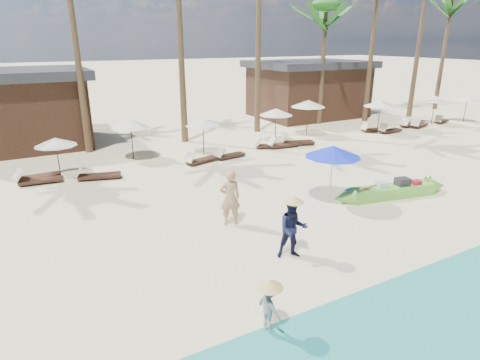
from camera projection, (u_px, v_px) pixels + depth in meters
ground at (290, 250)px, 11.74m from camera, size 240.00×240.00×0.00m
green_canoe at (392, 191)px, 15.64m from camera, size 5.69×1.44×0.73m
tourist at (230, 198)px, 13.07m from camera, size 0.78×0.60×1.90m
vendor_green at (293, 229)px, 11.10m from camera, size 1.02×0.92×1.73m
vendor_yellow at (269, 306)px, 8.17m from camera, size 0.46×0.70×1.01m
blue_umbrella at (333, 151)px, 14.55m from camera, size 2.05×2.05×2.21m
resort_parasol_4 at (55, 142)px, 17.30m from camera, size 1.79×1.79×1.84m
lounger_4_left at (35, 176)px, 17.47m from camera, size 1.86×0.66×0.62m
lounger_4_right at (37, 179)px, 17.06m from camera, size 1.84×0.73×0.61m
resort_parasol_5 at (130, 124)px, 20.12m from camera, size 1.98×1.98×2.04m
lounger_5_left at (96, 175)px, 17.63m from camera, size 1.98×1.05×0.64m
resort_parasol_6 at (203, 122)px, 20.97m from camera, size 1.88×1.88×1.93m
lounger_6_left at (200, 160)px, 19.90m from camera, size 1.80×0.95×0.58m
lounger_6_right at (229, 155)px, 20.76m from camera, size 1.72×0.76×0.56m
resort_parasol_7 at (276, 112)px, 23.46m from camera, size 1.98×1.98×2.03m
lounger_7_left at (281, 144)px, 22.80m from camera, size 1.84×0.74×0.61m
lounger_7_right at (268, 145)px, 22.75m from camera, size 1.81×0.99×0.59m
resort_parasol_8 at (308, 104)px, 25.22m from camera, size 2.19×2.19×2.26m
lounger_8_left at (295, 141)px, 23.37m from camera, size 2.07×1.24×0.67m
resort_parasol_9 at (381, 103)px, 25.69m from camera, size 2.13×2.13×2.20m
lounger_9_left at (372, 129)px, 26.80m from camera, size 1.76×0.76×0.58m
lounger_9_right at (389, 130)px, 26.46m from camera, size 1.84×0.62×0.62m
resort_parasol_10 at (435, 99)px, 28.70m from camera, size 1.99×1.99×2.05m
lounger_10_left at (419, 125)px, 28.13m from camera, size 1.88×1.03×0.61m
lounger_10_right at (408, 124)px, 28.31m from camera, size 1.91×0.98×0.62m
resort_parasol_11 at (467, 98)px, 29.55m from camera, size 1.93×1.93×1.98m
lounger_11_left at (441, 121)px, 29.60m from camera, size 1.77×0.98×0.58m
palm_6 at (325, 21)px, 27.24m from camera, size 2.08×2.08×8.51m
palm_9 at (450, 11)px, 33.17m from camera, size 2.08×2.08×9.82m
pavilion_east at (308, 88)px, 31.84m from camera, size 8.80×6.60×4.30m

